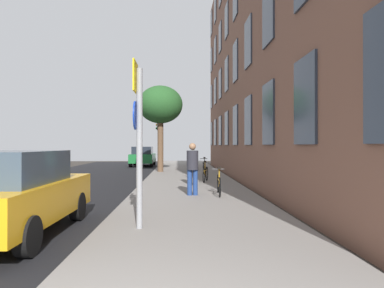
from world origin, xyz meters
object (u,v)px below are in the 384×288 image
at_px(bicycle_2, 191,171).
at_px(traffic_light, 159,134).
at_px(sign_post, 138,132).
at_px(pedestrian_0, 192,165).
at_px(bicycle_1, 205,174).
at_px(bicycle_3, 204,168).
at_px(pedestrian_1, 193,162).
at_px(car_1, 143,156).
at_px(tree_near, 160,106).
at_px(bicycle_0, 219,184).
at_px(car_0, 14,193).

bearing_deg(bicycle_2, traffic_light, 103.65).
xyz_separation_m(sign_post, pedestrian_0, (1.24, 4.41, -0.92)).
relative_size(bicycle_1, bicycle_2, 0.93).
height_order(bicycle_1, bicycle_3, bicycle_3).
height_order(sign_post, bicycle_1, sign_post).
xyz_separation_m(traffic_light, pedestrian_1, (1.99, -11.24, -1.52)).
xyz_separation_m(traffic_light, pedestrian_0, (1.86, -14.07, -1.48)).
bearing_deg(bicycle_2, sign_post, -97.98).
relative_size(bicycle_1, car_1, 0.36).
xyz_separation_m(tree_near, pedestrian_1, (1.70, -7.27, -3.14)).
bearing_deg(tree_near, bicycle_3, -44.60).
bearing_deg(sign_post, bicycle_0, 64.71).
xyz_separation_m(tree_near, pedestrian_0, (1.57, -10.09, -3.11)).
height_order(traffic_light, car_0, traffic_light).
height_order(bicycle_2, pedestrian_0, pedestrian_0).
bearing_deg(car_1, bicycle_0, -76.29).
height_order(bicycle_0, pedestrian_1, pedestrian_1).
distance_m(bicycle_0, bicycle_1, 3.99).
xyz_separation_m(tree_near, car_1, (-1.86, 7.57, -3.35)).
xyz_separation_m(bicycle_0, pedestrian_1, (-0.74, 2.78, 0.58)).
distance_m(bicycle_3, car_0, 12.94).
bearing_deg(bicycle_2, car_0, -110.20).
bearing_deg(bicycle_1, car_1, 107.00).
distance_m(bicycle_2, pedestrian_1, 2.91).
relative_size(traffic_light, tree_near, 0.68).
relative_size(bicycle_2, bicycle_3, 1.01).
distance_m(bicycle_0, pedestrian_0, 1.06).
bearing_deg(bicycle_3, bicycle_0, -90.65).
height_order(bicycle_0, bicycle_3, bicycle_3).
bearing_deg(bicycle_3, bicycle_1, -93.43).
relative_size(traffic_light, car_0, 0.87).
distance_m(traffic_light, pedestrian_1, 11.52).
bearing_deg(pedestrian_0, bicycle_2, 88.22).
distance_m(tree_near, bicycle_0, 10.99).
xyz_separation_m(bicycle_2, car_0, (-3.75, -10.19, 0.34)).
bearing_deg(tree_near, bicycle_1, -69.17).
bearing_deg(pedestrian_1, bicycle_0, -75.11).
height_order(traffic_light, pedestrian_0, traffic_light).
height_order(bicycle_0, car_1, car_1).
distance_m(sign_post, car_1, 22.22).
height_order(bicycle_1, bicycle_2, bicycle_2).
relative_size(bicycle_1, pedestrian_1, 0.97).
bearing_deg(bicycle_1, bicycle_2, 108.82).
bearing_deg(pedestrian_0, car_0, -128.40).
distance_m(sign_post, bicycle_3, 12.31).
height_order(tree_near, car_0, tree_near).
bearing_deg(traffic_light, pedestrian_1, -79.97).
relative_size(traffic_light, bicycle_3, 2.12).
relative_size(bicycle_3, car_0, 0.41).
bearing_deg(bicycle_2, bicycle_3, 68.08).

